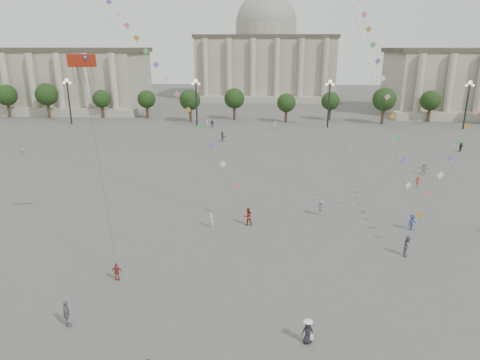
{
  "coord_description": "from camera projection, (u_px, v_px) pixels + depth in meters",
  "views": [
    {
      "loc": [
        1.63,
        -27.65,
        18.02
      ],
      "look_at": [
        -1.06,
        12.0,
        5.42
      ],
      "focal_mm": 32.0,
      "sensor_mm": 36.0,
      "label": 1
    }
  ],
  "objects": [
    {
      "name": "person_crowd_7",
      "position": [
        424.0,
        169.0,
        61.98
      ],
      "size": [
        1.57,
        0.51,
        1.68
      ],
      "primitive_type": "imported",
      "rotation": [
        0.0,
        0.0,
        3.15
      ],
      "color": "#B0AFAC",
      "rests_on": "ground"
    },
    {
      "name": "tourist_0",
      "position": [
        117.0,
        272.0,
        34.02
      ],
      "size": [
        0.89,
        0.37,
        1.51
      ],
      "primitive_type": "imported",
      "rotation": [
        0.0,
        0.0,
        3.15
      ],
      "color": "maroon",
      "rests_on": "ground"
    },
    {
      "name": "tree_row",
      "position": [
        263.0,
        99.0,
        104.4
      ],
      "size": [
        137.12,
        5.12,
        8.0
      ],
      "color": "#322619",
      "rests_on": "ground"
    },
    {
      "name": "kite_flyer_0",
      "position": [
        248.0,
        216.0,
        44.51
      ],
      "size": [
        1.1,
        0.97,
        1.9
      ],
      "primitive_type": "imported",
      "rotation": [
        0.0,
        0.0,
        3.47
      ],
      "color": "maroon",
      "rests_on": "ground"
    },
    {
      "name": "person_crowd_4",
      "position": [
        275.0,
        125.0,
        94.53
      ],
      "size": [
        1.52,
        1.76,
        1.92
      ],
      "primitive_type": "imported",
      "rotation": [
        0.0,
        0.0,
        4.07
      ],
      "color": "white",
      "rests_on": "ground"
    },
    {
      "name": "person_crowd_6",
      "position": [
        321.0,
        208.0,
        46.91
      ],
      "size": [
        1.2,
        0.7,
        1.84
      ],
      "primitive_type": "imported",
      "rotation": [
        0.0,
        0.0,
        0.02
      ],
      "color": "slate",
      "rests_on": "ground"
    },
    {
      "name": "kite_flyer_2",
      "position": [
        408.0,
        246.0,
        38.02
      ],
      "size": [
        1.06,
        1.14,
        1.88
      ],
      "primitive_type": "imported",
      "rotation": [
        0.0,
        0.0,
        1.07
      ],
      "color": "slate",
      "rests_on": "ground"
    },
    {
      "name": "tourist_3",
      "position": [
        67.0,
        314.0,
        28.42
      ],
      "size": [
        0.93,
        1.17,
        1.86
      ],
      "primitive_type": "imported",
      "rotation": [
        0.0,
        0.0,
        2.08
      ],
      "color": "slate",
      "rests_on": "ground"
    },
    {
      "name": "person_crowd_8",
      "position": [
        418.0,
        181.0,
        56.54
      ],
      "size": [
        1.04,
        0.72,
        1.48
      ],
      "primitive_type": "imported",
      "rotation": [
        0.0,
        0.0,
        0.19
      ],
      "color": "#9E352B",
      "rests_on": "ground"
    },
    {
      "name": "person_crowd_13",
      "position": [
        211.0,
        220.0,
        43.9
      ],
      "size": [
        0.67,
        0.67,
        1.56
      ],
      "primitive_type": "imported",
      "rotation": [
        0.0,
        0.0,
        2.35
      ],
      "color": "silver",
      "rests_on": "ground"
    },
    {
      "name": "hat_person",
      "position": [
        308.0,
        332.0,
        26.81
      ],
      "size": [
        0.85,
        0.64,
        1.69
      ],
      "color": "black",
      "rests_on": "ground"
    },
    {
      "name": "person_crowd_10",
      "position": [
        207.0,
        124.0,
        97.06
      ],
      "size": [
        0.72,
        0.73,
        1.7
      ],
      "primitive_type": "imported",
      "rotation": [
        0.0,
        0.0,
        2.3
      ],
      "color": "silver",
      "rests_on": "ground"
    },
    {
      "name": "ground",
      "position": [
        243.0,
        298.0,
        31.85
      ],
      "size": [
        360.0,
        360.0,
        0.0
      ],
      "primitive_type": "plane",
      "color": "#4E4C49",
      "rests_on": "ground"
    },
    {
      "name": "lamp_post_far_east",
      "position": [
        468.0,
        96.0,
        93.3
      ],
      "size": [
        2.0,
        0.9,
        10.65
      ],
      "color": "#262628",
      "rests_on": "ground"
    },
    {
      "name": "person_crowd_9",
      "position": [
        461.0,
        147.0,
        75.32
      ],
      "size": [
        1.48,
        1.38,
        1.66
      ],
      "primitive_type": "imported",
      "rotation": [
        0.0,
        0.0,
        0.72
      ],
      "color": "black",
      "rests_on": "ground"
    },
    {
      "name": "hall_west",
      "position": [
        4.0,
        79.0,
        123.42
      ],
      "size": [
        84.0,
        26.22,
        17.2
      ],
      "color": "gray",
      "rests_on": "ground"
    },
    {
      "name": "person_crowd_1",
      "position": [
        23.0,
        149.0,
        74.17
      ],
      "size": [
        0.94,
        0.91,
        1.53
      ],
      "primitive_type": "imported",
      "rotation": [
        0.0,
        0.0,
        2.48
      ],
      "color": "silver",
      "rests_on": "ground"
    },
    {
      "name": "lamp_post_far_west",
      "position": [
        68.0,
        93.0,
        99.09
      ],
      "size": [
        2.0,
        0.9,
        10.65
      ],
      "color": "#262628",
      "rests_on": "ground"
    },
    {
      "name": "kite_flyer_1",
      "position": [
        412.0,
        222.0,
        43.29
      ],
      "size": [
        1.28,
        1.11,
        1.72
      ],
      "primitive_type": "imported",
      "rotation": [
        0.0,
        0.0,
        0.53
      ],
      "color": "navy",
      "rests_on": "ground"
    },
    {
      "name": "person_crowd_12",
      "position": [
        222.0,
        136.0,
        83.41
      ],
      "size": [
        1.54,
        1.77,
        1.93
      ],
      "primitive_type": "imported",
      "rotation": [
        0.0,
        0.0,
        2.22
      ],
      "color": "#5C5D60",
      "rests_on": "ground"
    },
    {
      "name": "dragon_kite",
      "position": [
        83.0,
        71.0,
        34.11
      ],
      "size": [
        2.69,
        2.99,
        16.24
      ],
      "color": "#B02912",
      "rests_on": "ground"
    },
    {
      "name": "person_crowd_0",
      "position": [
        212.0,
        124.0,
        96.96
      ],
      "size": [
        1.17,
        0.91,
        1.85
      ],
      "primitive_type": "imported",
      "rotation": [
        0.0,
        0.0,
        0.49
      ],
      "color": "navy",
      "rests_on": "ground"
    },
    {
      "name": "hall_central",
      "position": [
        265.0,
        56.0,
        150.44
      ],
      "size": [
        48.3,
        34.3,
        35.5
      ],
      "color": "gray",
      "rests_on": "ground"
    },
    {
      "name": "lamp_post_mid_west",
      "position": [
        196.0,
        94.0,
        97.16
      ],
      "size": [
        2.0,
        0.9,
        10.65
      ],
      "color": "#262628",
      "rests_on": "ground"
    },
    {
      "name": "lamp_post_mid_east",
      "position": [
        329.0,
        95.0,
        95.23
      ],
      "size": [
        2.0,
        0.9,
        10.65
      ],
      "color": "#262628",
      "rests_on": "ground"
    }
  ]
}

